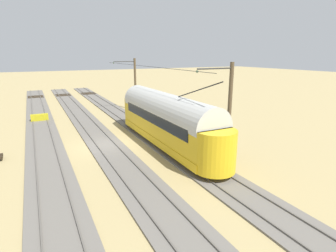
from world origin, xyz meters
name	(u,v)px	position (x,y,z in m)	size (l,w,h in m)	color
ground_plane	(105,145)	(0.00, 0.00, 0.00)	(220.00, 220.00, 0.00)	tan
track_streetcar_siding	(154,136)	(-4.50, -0.31, 0.05)	(2.80, 80.00, 0.18)	#666059
track_adjacent_siding	(104,144)	(0.00, -0.31, 0.05)	(2.80, 80.00, 0.18)	#666059
track_third_siding	(46,152)	(4.50, -0.31, 0.05)	(2.80, 80.00, 0.18)	#666059
vintage_streetcar	(166,119)	(-4.50, 2.21, 2.25)	(2.65, 15.71, 5.67)	gold
catenary_pole_foreground	(135,84)	(-7.16, -12.38, 3.55)	(2.97, 0.28, 6.78)	#4C3D28
catenary_pole_mid_near	(228,110)	(-7.16, 6.59, 3.55)	(2.97, 0.28, 6.78)	#4C3D28
overhead_wire_run	(140,65)	(-4.60, -3.57, 6.24)	(2.77, 22.98, 0.18)	black
switch_stand	(131,107)	(-6.19, -11.23, 0.70)	(0.50, 0.30, 1.24)	black
track_end_bumper	(40,118)	(4.50, -11.50, 0.40)	(1.80, 0.60, 0.80)	#B2A519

